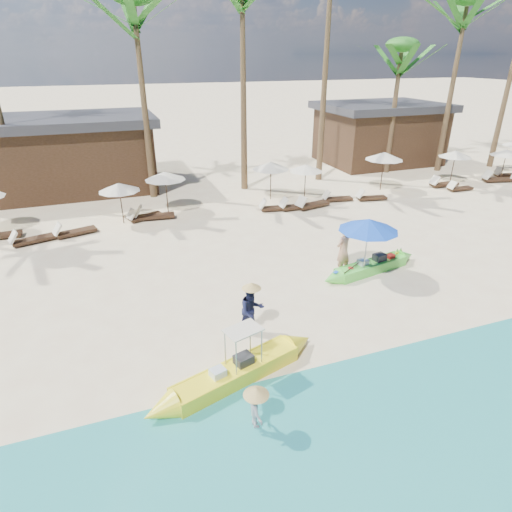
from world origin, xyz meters
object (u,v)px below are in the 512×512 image
object	(u,v)px
yellow_canoe	(237,372)
tourist	(343,250)
green_canoe	(371,266)
blue_umbrella	(369,225)

from	to	relation	value
yellow_canoe	tourist	bearing A→B (deg)	20.84
green_canoe	tourist	bearing A→B (deg)	154.35
green_canoe	yellow_canoe	size ratio (longest dim) A/B	0.92
green_canoe	tourist	distance (m)	1.35
blue_umbrella	green_canoe	bearing A→B (deg)	27.61
green_canoe	yellow_canoe	xyz separation A→B (m)	(-6.62, -4.00, 0.02)
blue_umbrella	tourist	bearing A→B (deg)	136.13
yellow_canoe	green_canoe	bearing A→B (deg)	14.07
yellow_canoe	tourist	world-z (taller)	tourist
green_canoe	blue_umbrella	bearing A→B (deg)	-162.91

